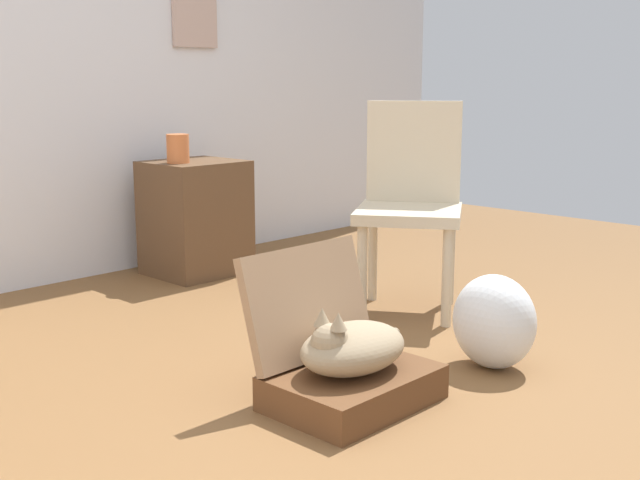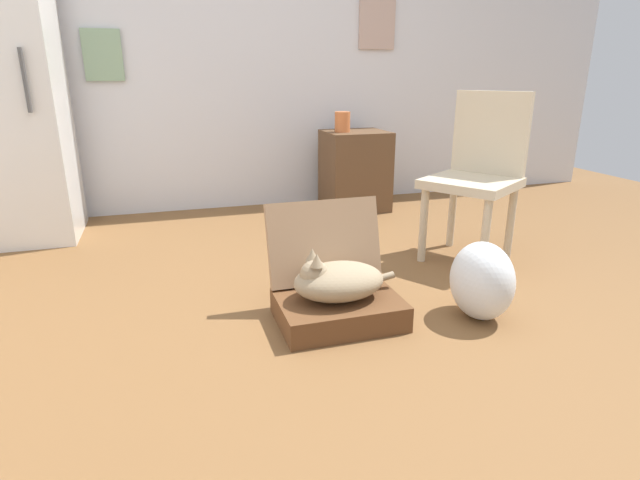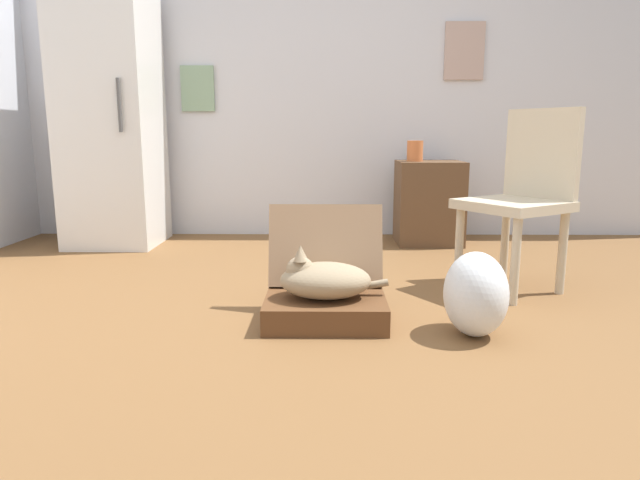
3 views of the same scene
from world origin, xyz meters
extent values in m
plane|color=brown|center=(0.00, 0.00, 0.00)|extent=(7.68, 7.68, 0.00)
cube|color=silver|center=(0.00, 2.26, 1.30)|extent=(6.40, 0.12, 2.60)
cube|color=tan|center=(1.02, 2.19, 1.44)|extent=(0.30, 0.02, 0.43)
cube|color=brown|center=(-0.05, 0.03, 0.06)|extent=(0.53, 0.38, 0.11)
cube|color=#9B7756|center=(-0.05, 0.23, 0.30)|extent=(0.53, 0.14, 0.38)
ellipsoid|color=#998466|center=(-0.05, 0.03, 0.19)|extent=(0.40, 0.28, 0.16)
sphere|color=#998466|center=(-0.15, 0.03, 0.23)|extent=(0.12, 0.12, 0.12)
cone|color=#998466|center=(-0.15, -0.01, 0.31)|extent=(0.06, 0.06, 0.06)
cone|color=#998466|center=(-0.15, 0.06, 0.31)|extent=(0.06, 0.06, 0.06)
cylinder|color=#998466|center=(0.13, 0.07, 0.16)|extent=(0.20, 0.03, 0.07)
ellipsoid|color=silver|center=(0.57, -0.12, 0.17)|extent=(0.26, 0.32, 0.35)
cube|color=brown|center=(0.72, 1.85, 0.31)|extent=(0.47, 0.44, 0.61)
cylinder|color=#CC6B38|center=(0.60, 1.82, 0.69)|extent=(0.12, 0.12, 0.15)
cylinder|color=beige|center=(0.67, 0.61, 0.21)|extent=(0.04, 0.04, 0.43)
cylinder|color=beige|center=(0.86, 0.30, 0.21)|extent=(0.04, 0.04, 0.43)
cylinder|color=beige|center=(0.97, 0.80, 0.21)|extent=(0.04, 0.04, 0.43)
cylinder|color=beige|center=(1.17, 0.50, 0.21)|extent=(0.04, 0.04, 0.43)
cube|color=beige|center=(0.92, 0.55, 0.45)|extent=(0.63, 0.63, 0.05)
cube|color=beige|center=(1.09, 0.66, 0.71)|extent=(0.27, 0.39, 0.47)
camera|label=1|loc=(-1.89, -1.59, 1.04)|focal=44.91mm
camera|label=2|loc=(-0.72, -1.87, 1.04)|focal=28.52mm
camera|label=3|loc=(-0.04, -2.32, 0.82)|focal=31.42mm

